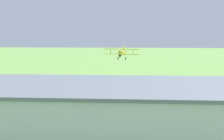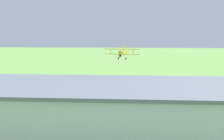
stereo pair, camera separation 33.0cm
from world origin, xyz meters
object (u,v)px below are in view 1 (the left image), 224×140
object	(u,v)px
hangar	(73,111)
person_crossing_taxiway	(219,108)
person_by_parked_cars	(175,99)
person_near_hangar_door	(21,93)
person_beside_truck	(155,95)
biplane	(122,53)

from	to	relation	value
hangar	person_crossing_taxiway	xyz separation A→B (m)	(-20.29, -10.42, -2.46)
person_crossing_taxiway	person_by_parked_cars	bearing A→B (deg)	-37.16
person_crossing_taxiway	person_near_hangar_door	size ratio (longest dim) A/B	0.95
hangar	person_crossing_taxiway	world-z (taller)	hangar
hangar	person_crossing_taxiway	distance (m)	22.95
person_near_hangar_door	person_by_parked_cars	bearing A→B (deg)	176.20
hangar	person_near_hangar_door	world-z (taller)	hangar
person_by_parked_cars	person_beside_truck	size ratio (longest dim) A/B	1.04
biplane	person_crossing_taxiway	xyz separation A→B (m)	(-15.71, 21.00, -7.04)
person_crossing_taxiway	person_beside_truck	xyz separation A→B (m)	(8.98, -6.55, 0.02)
hangar	person_by_parked_cars	size ratio (longest dim) A/B	22.87
hangar	person_by_parked_cars	bearing A→B (deg)	-134.59
person_crossing_taxiway	person_near_hangar_door	xyz separation A→B (m)	(34.92, -6.29, 0.04)
hangar	person_beside_truck	bearing A→B (deg)	-123.68
hangar	biplane	world-z (taller)	biplane
person_beside_truck	person_near_hangar_door	world-z (taller)	person_near_hangar_door
biplane	person_near_hangar_door	xyz separation A→B (m)	(19.21, 14.71, -7.00)
hangar	person_beside_truck	distance (m)	20.55
person_by_parked_cars	person_beside_truck	xyz separation A→B (m)	(3.25, -2.21, -0.04)
biplane	person_by_parked_cars	bearing A→B (deg)	120.92
person_beside_truck	person_crossing_taxiway	bearing A→B (deg)	143.88
biplane	person_crossing_taxiway	distance (m)	27.15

